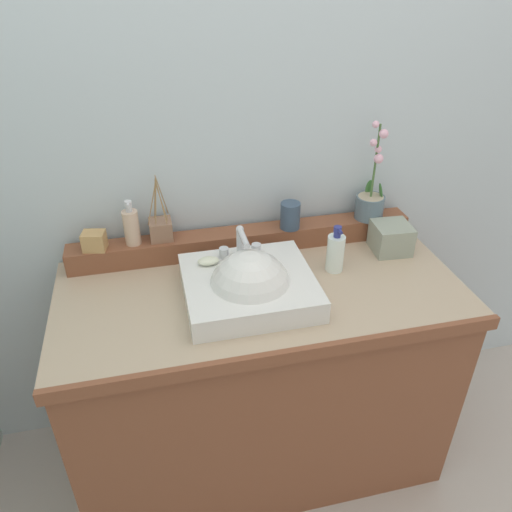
{
  "coord_description": "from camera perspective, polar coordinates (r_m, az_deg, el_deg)",
  "views": [
    {
      "loc": [
        -0.32,
        -1.29,
        1.78
      ],
      "look_at": [
        -0.02,
        -0.01,
        0.96
      ],
      "focal_mm": 34.75,
      "sensor_mm": 36.0,
      "label": 1
    }
  ],
  "objects": [
    {
      "name": "sink_basin",
      "position": [
        1.56,
        -0.74,
        -3.81
      ],
      "size": [
        0.41,
        0.38,
        0.28
      ],
      "color": "white",
      "rests_on": "vanity_cabinet"
    },
    {
      "name": "trinket_box",
      "position": [
        1.75,
        -18.12,
        1.65
      ],
      "size": [
        0.08,
        0.07,
        0.06
      ],
      "primitive_type": "cube",
      "rotation": [
        0.0,
        0.0,
        -0.19
      ],
      "color": "tan",
      "rests_on": "back_ledge"
    },
    {
      "name": "potted_plant",
      "position": [
        1.9,
        13.05,
        6.35
      ],
      "size": [
        0.11,
        0.11,
        0.37
      ],
      "color": "slate",
      "rests_on": "back_ledge"
    },
    {
      "name": "reed_diffuser",
      "position": [
        1.76,
        -10.9,
        3.07
      ],
      "size": [
        0.08,
        0.1,
        0.24
      ],
      "color": "#8D6750",
      "rests_on": "back_ledge"
    },
    {
      "name": "wall_back",
      "position": [
        1.81,
        -2.61,
        15.94
      ],
      "size": [
        2.92,
        0.2,
        2.56
      ],
      "primitive_type": "cube",
      "color": "silver",
      "rests_on": "ground"
    },
    {
      "name": "lotion_bottle",
      "position": [
        1.71,
        9.13,
        0.44
      ],
      "size": [
        0.06,
        0.06,
        0.17
      ],
      "color": "white",
      "rests_on": "vanity_cabinet"
    },
    {
      "name": "back_ledge",
      "position": [
        1.82,
        -1.3,
        1.88
      ],
      "size": [
        1.25,
        0.09,
        0.08
      ],
      "primitive_type": "cube",
      "color": "brown",
      "rests_on": "vanity_cabinet"
    },
    {
      "name": "tumbler_cup",
      "position": [
        1.8,
        3.95,
        4.66
      ],
      "size": [
        0.07,
        0.07,
        0.1
      ],
      "primitive_type": "cylinder",
      "color": "#374A60",
      "rests_on": "back_ledge"
    },
    {
      "name": "soap_bar",
      "position": [
        1.61,
        -5.51,
        -0.57
      ],
      "size": [
        0.07,
        0.04,
        0.02
      ],
      "primitive_type": "ellipsoid",
      "color": "silver",
      "rests_on": "sink_basin"
    },
    {
      "name": "tissue_box",
      "position": [
        1.87,
        15.27,
        2.04
      ],
      "size": [
        0.14,
        0.14,
        0.11
      ],
      "primitive_type": "cube",
      "rotation": [
        0.0,
        0.0,
        -0.07
      ],
      "color": "#939C8A",
      "rests_on": "vanity_cabinet"
    },
    {
      "name": "vanity_cabinet",
      "position": [
        1.9,
        0.51,
        -13.84
      ],
      "size": [
        1.33,
        0.63,
        0.83
      ],
      "color": "brown",
      "rests_on": "ground"
    },
    {
      "name": "floor",
      "position": [
        2.26,
        0.45,
        -22.08
      ],
      "size": [
        2.92,
        3.8,
        0.1
      ],
      "primitive_type": "cube",
      "color": "#B8B0A7",
      "rests_on": "ground"
    },
    {
      "name": "soap_dispenser",
      "position": [
        1.74,
        -14.15,
        3.33
      ],
      "size": [
        0.05,
        0.06,
        0.16
      ],
      "color": "beige",
      "rests_on": "back_ledge"
    }
  ]
}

